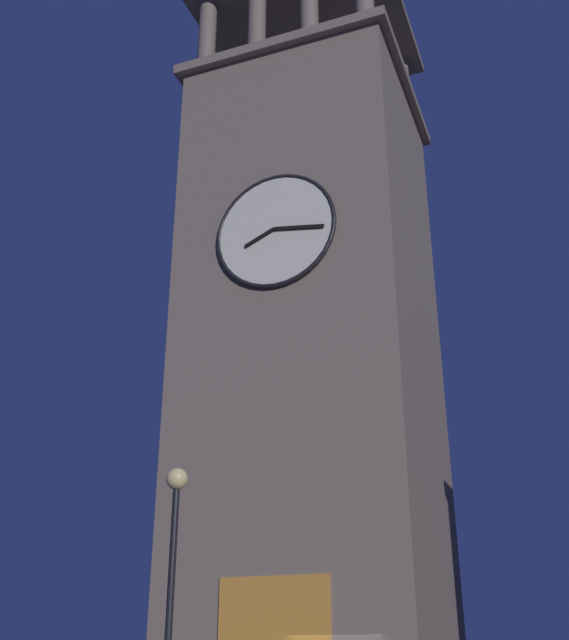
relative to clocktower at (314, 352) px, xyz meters
The scene contains 2 objects.
clocktower is the anchor object (origin of this frame).
street_lamp 13.26m from the clocktower, 93.46° to the left, with size 0.44×0.44×5.45m.
Camera 1 is at (-6.53, 19.63, 1.91)m, focal length 43.47 mm.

